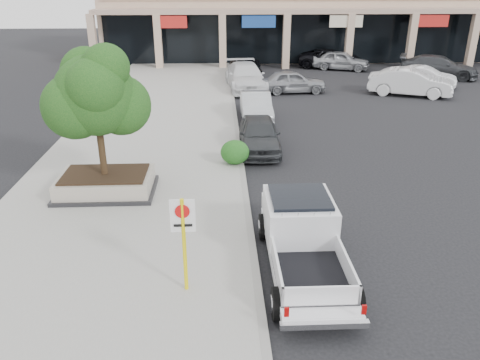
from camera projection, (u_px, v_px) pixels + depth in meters
name	position (u px, v px, depth m)	size (l,w,h in m)	color
ground	(309.00, 249.00, 12.64)	(120.00, 120.00, 0.00)	black
sidewalk	(138.00, 167.00, 17.87)	(8.00, 52.00, 0.15)	gray
curb	(241.00, 166.00, 18.04)	(0.20, 52.00, 0.15)	gray
strip_mall	(332.00, 1.00, 42.15)	(40.55, 12.43, 9.50)	tan
planter	(106.00, 183.00, 15.53)	(3.20, 2.20, 0.68)	black
planter_tree	(101.00, 95.00, 14.50)	(2.90, 2.55, 4.00)	black
no_parking_sign	(184.00, 233.00, 10.22)	(0.55, 0.09, 2.30)	yellow
hedge	(235.00, 152.00, 17.85)	(1.10, 0.99, 0.94)	#184B15
pickup_truck	(304.00, 242.00, 11.42)	(1.92, 5.19, 1.63)	white
curb_car_a	(259.00, 134.00, 19.60)	(1.66, 4.12, 1.40)	#2E3133
curb_car_b	(256.00, 107.00, 23.76)	(1.47, 4.22, 1.39)	#ADB0B5
curb_car_c	(246.00, 77.00, 30.29)	(2.29, 5.63, 1.63)	silver
curb_car_d	(245.00, 69.00, 33.55)	(2.28, 4.94, 1.37)	black
lot_car_a	(293.00, 81.00, 29.44)	(1.68, 4.18, 1.42)	gray
lot_car_b	(410.00, 82.00, 28.72)	(1.72, 4.94, 1.63)	silver
lot_car_c	(438.00, 67.00, 33.80)	(2.20, 5.41, 1.57)	#323438
lot_car_d	(332.00, 59.00, 37.50)	(2.42, 5.24, 1.46)	black
lot_car_e	(341.00, 60.00, 36.70)	(1.75, 4.36, 1.49)	#9C9EA3
lot_car_f	(424.00, 77.00, 31.04)	(1.41, 4.04, 1.33)	silver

